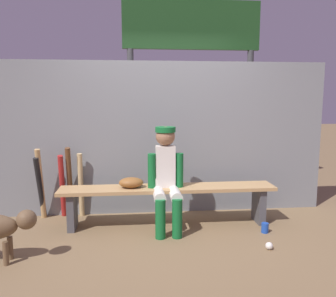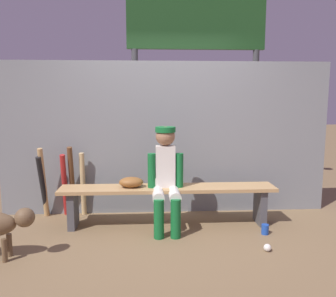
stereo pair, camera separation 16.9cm
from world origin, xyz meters
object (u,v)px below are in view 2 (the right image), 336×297
Objects in this scene: bat_aluminum_red at (65,185)px; baseball at (267,248)px; scoreboard at (201,47)px; bat_aluminum_black at (43,187)px; player_seated at (166,174)px; bat_wood_tan at (43,183)px; bat_wood_natural at (83,184)px; cup_on_bench at (157,182)px; baseball_glove at (131,182)px; bat_wood_dark at (72,181)px; cup_on_ground at (265,229)px; dugout_bench at (168,195)px.

baseball is (2.21, -1.16, -0.37)m from bat_aluminum_red.
bat_aluminum_black is at bearing -150.07° from scoreboard.
player_seated is 1.31× the size of bat_wood_tan.
bat_wood_natural reaches higher than cup_on_bench.
baseball_glove is 0.77m from bat_wood_natural.
bat_wood_tan is at bearing -172.16° from bat_aluminum_red.
bat_aluminum_red is (-0.09, -0.03, -0.05)m from bat_wood_dark.
baseball_glove is 1.59m from cup_on_ground.
bat_aluminum_red is (-1.28, 0.39, 0.04)m from dugout_bench.
bat_wood_dark is 1.12× the size of bat_aluminum_red.
scoreboard is at bearing 32.29° from bat_aluminum_red.
baseball_glove is at bearing -123.02° from scoreboard.
scoreboard is (2.13, 1.22, 1.82)m from bat_wood_tan.
dugout_bench is 1.34m from bat_aluminum_red.
bat_wood_tan is 0.28× the size of scoreboard.
cup_on_bench is (-0.13, -0.01, 0.16)m from dugout_bench.
baseball_glove is 0.34× the size of bat_aluminum_red.
cup_on_ground is at bearing -12.90° from baseball_glove.
player_seated is at bearing -17.33° from bat_wood_tan.
scoreboard is at bearing 98.16° from baseball.
player_seated is at bearing -104.69° from dugout_bench.
cup_on_bench is (0.30, -0.01, -0.01)m from baseball_glove.
baseball_glove is 3.78× the size of baseball.
bat_wood_tan reaches higher than baseball_glove.
bat_wood_natural is (-1.03, 0.54, -0.23)m from player_seated.
baseball_glove is 0.30m from cup_on_bench.
player_seated is at bearing 168.23° from cup_on_ground.
bat_wood_tan is at bearing 162.17° from baseball_glove.
bat_wood_dark is at bearing -147.04° from scoreboard.
player_seated is 1.18m from bat_wood_natural.
cup_on_ground is (0.12, 0.43, 0.02)m from baseball.
bat_wood_natural is at bearing 158.14° from dugout_bench.
player_seated is 1.31m from baseball.
baseball is (0.96, -0.66, -0.60)m from player_seated.
cup_on_ground is at bearing -17.32° from bat_aluminum_red.
player_seated is at bearing -110.36° from scoreboard.
bat_aluminum_black is at bearing -130.68° from bat_wood_tan.
scoreboard reaches higher than bat_aluminum_red.
bat_wood_natural is at bearing 155.11° from cup_on_bench.
bat_wood_tan reaches higher than bat_wood_natural.
bat_aluminum_red reaches higher than bat_aluminum_black.
bat_wood_natural is at bearing 4.51° from bat_wood_dark.
bat_wood_natural reaches higher than dugout_bench.
cup_on_bench reaches higher than cup_on_ground.
dugout_bench is 33.85× the size of baseball.
scoreboard reaches higher than cup_on_ground.
baseball_glove is at bearing 180.00° from dugout_bench.
baseball_glove is at bearing -17.83° from bat_wood_tan.
player_seated is at bearing -46.92° from cup_on_bench.
cup_on_bench is at bearing -14.09° from bat_aluminum_black.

